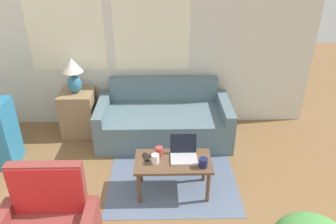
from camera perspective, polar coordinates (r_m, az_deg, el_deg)
name	(u,v)px	position (r m, az deg, el deg)	size (l,w,h in m)	color
wall_back	(115,42)	(4.94, -9.22, 11.87)	(5.90, 0.06, 2.60)	silver
rug	(171,161)	(4.44, 0.59, -8.53)	(1.56, 2.07, 0.01)	slate
couch	(164,121)	(4.84, -0.71, -1.54)	(1.90, 0.94, 0.82)	slate
side_table	(79,113)	(5.09, -15.27, -0.11)	(0.48, 0.48, 0.67)	#937551
table_lamp	(73,72)	(4.83, -16.21, 6.63)	(0.29, 0.29, 0.52)	teal
coffee_table	(173,165)	(3.75, 0.90, -9.17)	(0.87, 0.47, 0.44)	brown
laptop	(184,153)	(3.74, 2.74, -7.16)	(0.30, 0.29, 0.24)	#B7B7BC
cup_navy	(155,159)	(3.66, -2.23, -8.13)	(0.09, 0.09, 0.11)	white
cup_yellow	(159,151)	(3.77, -1.54, -6.88)	(0.09, 0.09, 0.11)	#B23D38
cup_white	(203,163)	(3.61, 6.15, -8.78)	(0.10, 0.10, 0.11)	#191E4C
tv_remote	(146,157)	(3.76, -3.82, -7.82)	(0.08, 0.16, 0.02)	black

